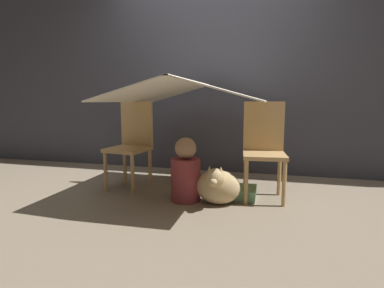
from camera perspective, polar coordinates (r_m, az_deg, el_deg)
ground_plane at (r=2.95m, az=-0.33°, el=-9.82°), size 8.80×8.80×0.00m
wall_back at (r=3.90m, az=3.98°, el=13.15°), size 7.00×0.05×2.50m
chair_left at (r=3.20m, az=-11.41°, el=0.46°), size 0.43×0.43×0.91m
chair_right at (r=2.88m, az=13.53°, el=-0.45°), size 0.42×0.42×0.91m
sheet_canopy at (r=2.87m, az=0.00°, el=10.04°), size 1.37×1.49×0.20m
person_front at (r=2.76m, az=-1.21°, el=-5.57°), size 0.27×0.27×0.59m
dog at (r=2.68m, az=4.88°, el=-7.94°), size 0.40×0.39×0.37m
floor_cushion at (r=2.93m, az=8.29°, el=-9.00°), size 0.38×0.31×0.10m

